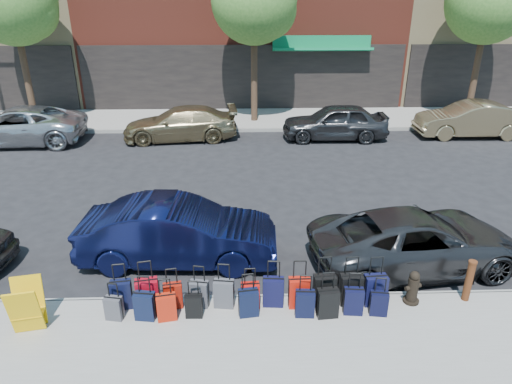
{
  "coord_description": "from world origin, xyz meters",
  "views": [
    {
      "loc": [
        -0.1,
        -12.2,
        5.89
      ],
      "look_at": [
        0.24,
        -1.5,
        1.17
      ],
      "focal_mm": 32.0,
      "sensor_mm": 36.0,
      "label": 1
    }
  ],
  "objects_px": {
    "tree_left": "(16,3)",
    "car_far_3": "(470,120)",
    "fire_hydrant": "(413,288)",
    "suitcase_front_5": "(250,295)",
    "car_near_2": "(416,240)",
    "bollard": "(469,280)",
    "car_far_1": "(180,124)",
    "display_rack": "(27,307)",
    "car_near_1": "(179,232)",
    "tree_right": "(492,3)",
    "car_far_2": "(335,122)",
    "car_far_0": "(16,126)",
    "tree_center": "(257,3)"
  },
  "relations": [
    {
      "from": "tree_left",
      "to": "car_far_3",
      "type": "height_order",
      "value": "tree_left"
    },
    {
      "from": "fire_hydrant",
      "to": "suitcase_front_5",
      "type": "bearing_deg",
      "value": 161.14
    },
    {
      "from": "car_near_2",
      "to": "bollard",
      "type": "bearing_deg",
      "value": -168.32
    },
    {
      "from": "bollard",
      "to": "car_far_3",
      "type": "xyz_separation_m",
      "value": [
        5.49,
        11.71,
        0.14
      ]
    },
    {
      "from": "fire_hydrant",
      "to": "car_far_1",
      "type": "bearing_deg",
      "value": 97.32
    },
    {
      "from": "fire_hydrant",
      "to": "car_near_2",
      "type": "relative_size",
      "value": 0.15
    },
    {
      "from": "bollard",
      "to": "car_far_3",
      "type": "bearing_deg",
      "value": 64.89
    },
    {
      "from": "display_rack",
      "to": "car_near_1",
      "type": "distance_m",
      "value": 3.51
    },
    {
      "from": "fire_hydrant",
      "to": "display_rack",
      "type": "relative_size",
      "value": 0.74
    },
    {
      "from": "tree_left",
      "to": "car_near_2",
      "type": "bearing_deg",
      "value": -42.9
    },
    {
      "from": "display_rack",
      "to": "car_far_1",
      "type": "xyz_separation_m",
      "value": [
        1.32,
        12.25,
        0.07
      ]
    },
    {
      "from": "tree_left",
      "to": "car_near_1",
      "type": "relative_size",
      "value": 1.6
    },
    {
      "from": "car_near_2",
      "to": "car_far_1",
      "type": "height_order",
      "value": "car_far_1"
    },
    {
      "from": "tree_right",
      "to": "display_rack",
      "type": "xyz_separation_m",
      "value": [
        -15.2,
        -14.83,
        -4.78
      ]
    },
    {
      "from": "car_near_1",
      "to": "car_far_2",
      "type": "bearing_deg",
      "value": -27.5
    },
    {
      "from": "tree_left",
      "to": "car_far_0",
      "type": "relative_size",
      "value": 1.32
    },
    {
      "from": "display_rack",
      "to": "car_far_0",
      "type": "relative_size",
      "value": 0.18
    },
    {
      "from": "display_rack",
      "to": "car_far_2",
      "type": "xyz_separation_m",
      "value": [
        7.95,
        12.11,
        0.13
      ]
    },
    {
      "from": "suitcase_front_5",
      "to": "car_far_0",
      "type": "relative_size",
      "value": 0.16
    },
    {
      "from": "tree_right",
      "to": "car_far_3",
      "type": "distance_m",
      "value": 5.45
    },
    {
      "from": "tree_center",
      "to": "car_far_0",
      "type": "distance_m",
      "value": 11.53
    },
    {
      "from": "tree_left",
      "to": "car_far_2",
      "type": "bearing_deg",
      "value": -11.17
    },
    {
      "from": "car_near_2",
      "to": "car_near_1",
      "type": "bearing_deg",
      "value": 77.8
    },
    {
      "from": "car_near_1",
      "to": "car_far_1",
      "type": "distance_m",
      "value": 9.82
    },
    {
      "from": "fire_hydrant",
      "to": "car_near_1",
      "type": "relative_size",
      "value": 0.16
    },
    {
      "from": "car_far_0",
      "to": "car_far_2",
      "type": "distance_m",
      "value": 13.39
    },
    {
      "from": "car_far_1",
      "to": "display_rack",
      "type": "bearing_deg",
      "value": -11.33
    },
    {
      "from": "car_near_2",
      "to": "car_far_1",
      "type": "bearing_deg",
      "value": 25.08
    },
    {
      "from": "tree_center",
      "to": "car_far_0",
      "type": "bearing_deg",
      "value": -163.88
    },
    {
      "from": "display_rack",
      "to": "car_far_3",
      "type": "height_order",
      "value": "car_far_3"
    },
    {
      "from": "tree_center",
      "to": "car_near_1",
      "type": "relative_size",
      "value": 1.6
    },
    {
      "from": "tree_right",
      "to": "bollard",
      "type": "relative_size",
      "value": 8.03
    },
    {
      "from": "display_rack",
      "to": "fire_hydrant",
      "type": "bearing_deg",
      "value": -6.98
    },
    {
      "from": "tree_left",
      "to": "tree_right",
      "type": "bearing_deg",
      "value": 0.0
    },
    {
      "from": "car_far_2",
      "to": "car_near_2",
      "type": "bearing_deg",
      "value": 0.9
    },
    {
      "from": "car_far_1",
      "to": "car_far_0",
      "type": "bearing_deg",
      "value": -92.17
    },
    {
      "from": "car_near_1",
      "to": "car_far_2",
      "type": "distance_m",
      "value": 11.07
    },
    {
      "from": "car_near_2",
      "to": "car_far_0",
      "type": "distance_m",
      "value": 16.56
    },
    {
      "from": "tree_center",
      "to": "bollard",
      "type": "relative_size",
      "value": 8.03
    },
    {
      "from": "car_far_0",
      "to": "tree_center",
      "type": "bearing_deg",
      "value": 103.61
    },
    {
      "from": "car_far_3",
      "to": "tree_center",
      "type": "bearing_deg",
      "value": -104.4
    },
    {
      "from": "car_far_3",
      "to": "car_near_2",
      "type": "bearing_deg",
      "value": -29.61
    },
    {
      "from": "tree_center",
      "to": "tree_right",
      "type": "xyz_separation_m",
      "value": [
        10.5,
        0.0,
        0.0
      ]
    },
    {
      "from": "suitcase_front_5",
      "to": "bollard",
      "type": "height_order",
      "value": "bollard"
    },
    {
      "from": "tree_center",
      "to": "fire_hydrant",
      "type": "xyz_separation_m",
      "value": [
        2.61,
        -14.28,
        -4.93
      ]
    },
    {
      "from": "car_near_2",
      "to": "car_far_3",
      "type": "relative_size",
      "value": 1.05
    },
    {
      "from": "bollard",
      "to": "display_rack",
      "type": "relative_size",
      "value": 0.94
    },
    {
      "from": "tree_left",
      "to": "tree_center",
      "type": "xyz_separation_m",
      "value": [
        10.5,
        0.0,
        0.0
      ]
    },
    {
      "from": "tree_right",
      "to": "car_near_1",
      "type": "xyz_separation_m",
      "value": [
        -12.75,
        -12.33,
        -4.66
      ]
    },
    {
      "from": "car_near_1",
      "to": "car_far_0",
      "type": "xyz_separation_m",
      "value": [
        -7.89,
        9.39,
        0.01
      ]
    }
  ]
}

